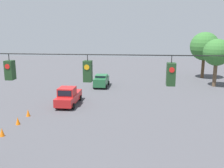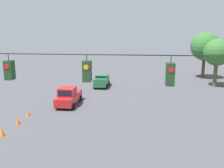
{
  "view_description": "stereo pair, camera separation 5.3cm",
  "coord_description": "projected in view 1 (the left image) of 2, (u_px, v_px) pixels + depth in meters",
  "views": [
    {
      "loc": [
        -3.56,
        8.04,
        8.43
      ],
      "look_at": [
        -1.42,
        -12.14,
        3.97
      ],
      "focal_mm": 40.0,
      "sensor_mm": 36.0,
      "label": 1
    },
    {
      "loc": [
        -3.61,
        8.04,
        8.43
      ],
      "look_at": [
        -1.42,
        -12.14,
        3.97
      ],
      "focal_mm": 40.0,
      "sensor_mm": 36.0,
      "label": 2
    }
  ],
  "objects": [
    {
      "name": "sedan_green_withflow_deep",
      "position": [
        101.0,
        80.0,
        37.25
      ],
      "size": [
        2.06,
        4.2,
        1.83
      ],
      "color": "#236038",
      "rests_on": "ground_plane"
    },
    {
      "name": "traffic_cone_third",
      "position": [
        2.0,
        132.0,
        20.04
      ],
      "size": [
        0.39,
        0.39,
        0.69
      ],
      "primitive_type": "cone",
      "color": "orange",
      "rests_on": "ground_plane"
    },
    {
      "name": "tree_horizon_left",
      "position": [
        204.0,
        46.0,
        42.99
      ],
      "size": [
        4.88,
        4.88,
        8.01
      ],
      "color": "#4C3823",
      "rests_on": "ground_plane"
    },
    {
      "name": "pickup_truck_red_withflow_far",
      "position": [
        68.0,
        96.0,
        28.32
      ],
      "size": [
        2.13,
        5.12,
        2.12
      ],
      "color": "red",
      "rests_on": "ground_plane"
    },
    {
      "name": "overhead_signal_span",
      "position": [
        50.0,
        110.0,
        10.27
      ],
      "size": [
        23.78,
        0.38,
        8.16
      ],
      "color": "#4C473D",
      "rests_on": "ground_plane"
    },
    {
      "name": "traffic_cone_fifth",
      "position": [
        28.0,
        113.0,
        24.66
      ],
      "size": [
        0.39,
        0.39,
        0.69
      ],
      "primitive_type": "cone",
      "color": "orange",
      "rests_on": "ground_plane"
    },
    {
      "name": "tree_horizon_right",
      "position": [
        217.0,
        53.0,
        36.61
      ],
      "size": [
        3.95,
        3.95,
        7.1
      ],
      "color": "brown",
      "rests_on": "ground_plane"
    },
    {
      "name": "traffic_cone_fourth",
      "position": [
        18.0,
        121.0,
        22.5
      ],
      "size": [
        0.39,
        0.39,
        0.69
      ],
      "primitive_type": "cone",
      "color": "orange",
      "rests_on": "ground_plane"
    }
  ]
}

